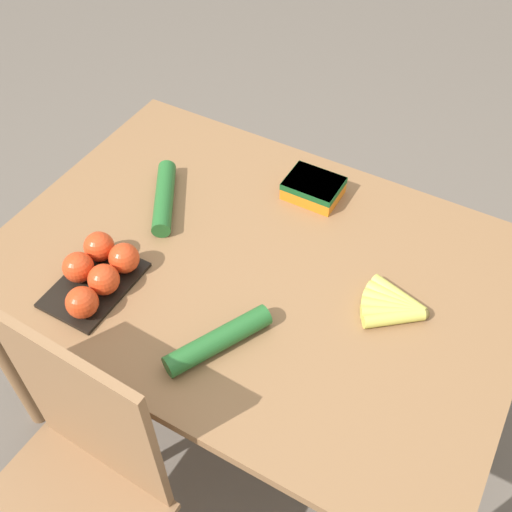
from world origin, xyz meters
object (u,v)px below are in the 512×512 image
Objects in this scene: banana_bunch at (395,307)px; cucumber_far at (164,197)px; chair at (72,499)px; cucumber_near at (218,340)px; carrot_bag at (313,187)px; tomato_pack at (97,272)px.

banana_bunch is 0.71m from cucumber_far.
cucumber_near is (-0.16, -0.40, 0.25)m from chair.
chair is at bearing 67.85° from cucumber_near.
chair is 3.72× the size of cucumber_near.
chair is 5.87× the size of banana_bunch.
chair is 0.88m from banana_bunch.
cucumber_far is at bearing 34.36° from carrot_bag.
cucumber_near is at bearing 43.14° from banana_bunch.
banana_bunch is at bearing -136.86° from cucumber_near.
banana_bunch is 0.65× the size of cucumber_far.
carrot_bag reaches higher than cucumber_far.
cucumber_near and cucumber_far have the same top height.
carrot_bag is (-0.13, -0.98, 0.26)m from chair.
banana_bunch is (-0.48, -0.70, 0.24)m from chair.
cucumber_far is (0.71, -0.04, 0.01)m from banana_bunch.
cucumber_near is (-0.04, 0.57, -0.01)m from carrot_bag.
tomato_pack is (0.68, 0.28, 0.03)m from banana_bunch.
tomato_pack reaches higher than cucumber_near.
carrot_bag is (-0.33, -0.56, -0.01)m from tomato_pack.
chair is 3.87× the size of tomato_pack.
carrot_bag is 0.58m from cucumber_near.
chair reaches higher than cucumber_near.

